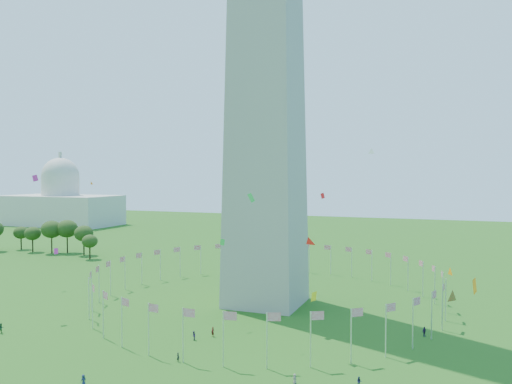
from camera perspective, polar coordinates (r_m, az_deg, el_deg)
flag_ring at (r=120.66m, az=1.15°, el=-10.54°), size 80.24×80.24×9.00m
capitol_building at (r=326.19m, az=-21.44°, el=0.51°), size 70.00×35.00×46.00m
crowd at (r=78.55m, az=-9.42°, el=-20.35°), size 90.35×61.24×1.98m
kites_aloft at (r=88.76m, az=3.91°, el=-4.60°), size 116.18×69.21×41.68m
tree_line_west at (r=212.19m, az=-22.75°, el=-4.92°), size 54.97×15.65×12.71m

